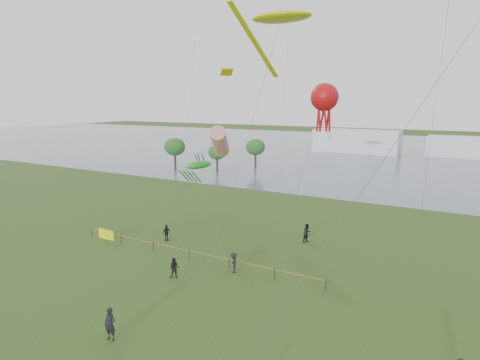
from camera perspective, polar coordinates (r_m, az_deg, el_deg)
The scene contains 15 objects.
lake at distance 114.98m, azimuth 22.53°, elevation 3.58°, with size 400.00×120.00×0.08m, color slate.
pavilion_left at distance 111.81m, azimuth 16.21°, elevation 5.33°, with size 22.00×8.00×6.00m, color white.
pavilion_right at distance 111.98m, azimuth 29.63°, elevation 4.08°, with size 18.00×7.00×5.00m, color silver.
trees at distance 78.95m, azimuth -3.85°, elevation 4.52°, with size 16.85×13.44×6.38m.
fence at distance 38.88m, azimuth -14.59°, elevation -8.39°, with size 24.07×0.07×1.05m.
spectator_a at distance 31.67m, azimuth -9.31°, elevation -12.26°, with size 0.78×0.61×1.60m, color black.
spectator_b at distance 32.17m, azimuth -0.92°, elevation -11.70°, with size 1.05×0.60×1.62m, color black.
spectator_c at distance 39.83m, azimuth -10.42°, elevation -7.38°, with size 0.93×0.39×1.58m, color black.
spectator_f at distance 25.04m, azimuth -17.99°, elevation -18.92°, with size 0.70×0.46×1.92m, color black.
spectator_g at distance 39.21m, azimuth 9.54°, elevation -7.45°, with size 0.90×0.70×1.84m, color black.
kite_stingray at distance 32.60m, azimuth 5.76°, elevation 21.94°, with size 6.39×9.96×19.91m.
kite_windsock at distance 42.57m, azimuth -2.87°, elevation 5.42°, with size 4.37×8.24×10.95m.
kite_creature at distance 43.48m, azimuth -5.98°, elevation 2.11°, with size 2.18×10.14×6.97m.
kite_octopus at distance 35.27m, azimuth 11.92°, elevation 11.35°, with size 2.37×9.35×14.84m.
kite_delta at distance 22.14m, azimuth 30.64°, elevation 19.03°, with size 9.38×15.03×18.61m.
Camera 1 is at (13.14, -13.46, 13.24)m, focal length 30.00 mm.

